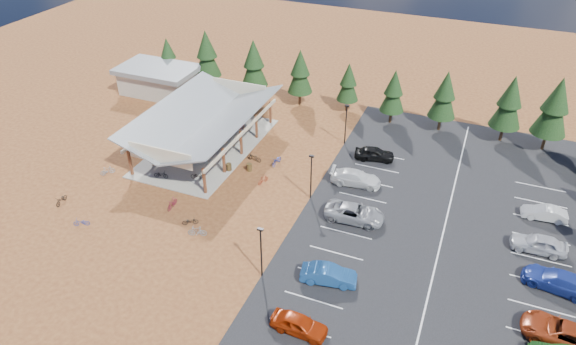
{
  "coord_description": "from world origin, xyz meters",
  "views": [
    {
      "loc": [
        18.96,
        -38.38,
        31.39
      ],
      "look_at": [
        2.46,
        2.11,
        2.43
      ],
      "focal_mm": 32.0,
      "sensor_mm": 36.0,
      "label": 1
    }
  ],
  "objects": [
    {
      "name": "car_7",
      "position": [
        28.12,
        -2.2,
        0.86
      ],
      "size": [
        5.92,
        3.18,
        1.63
      ],
      "primitive_type": "imported",
      "rotation": [
        0.0,
        0.0,
        -1.74
      ],
      "color": "navy",
      "rests_on": "asphalt_lot"
    },
    {
      "name": "car_9",
      "position": [
        27.16,
        7.3,
        0.72
      ],
      "size": [
        4.26,
        1.82,
        1.37
      ],
      "primitive_type": "imported",
      "rotation": [
        0.0,
        0.0,
        -1.48
      ],
      "color": "silver",
      "rests_on": "asphalt_lot"
    },
    {
      "name": "car_2",
      "position": [
        10.17,
        0.2,
        0.84
      ],
      "size": [
        5.92,
        2.99,
        1.6
      ],
      "primitive_type": "imported",
      "rotation": [
        0.0,
        0.0,
        1.63
      ],
      "color": "gray",
      "rests_on": "asphalt_lot"
    },
    {
      "name": "pine_0",
      "position": [
        -24.74,
        22.03,
        4.12
      ],
      "size": [
        2.9,
        2.9,
        6.75
      ],
      "color": "#382314",
      "rests_on": "ground"
    },
    {
      "name": "bike_2",
      "position": [
        -11.22,
        8.51,
        0.57
      ],
      "size": [
        1.88,
        1.09,
        0.93
      ],
      "primitive_type": "imported",
      "rotation": [
        0.0,
        0.0,
        1.86
      ],
      "color": "navy",
      "rests_on": "concrete_pad"
    },
    {
      "name": "car_6",
      "position": [
        28.29,
        -7.82,
        0.86
      ],
      "size": [
        6.17,
        3.37,
        1.64
      ],
      "primitive_type": "imported",
      "rotation": [
        0.0,
        0.0,
        -1.68
      ],
      "color": "#943113",
      "rests_on": "asphalt_lot"
    },
    {
      "name": "bike_10",
      "position": [
        -13.72,
        -10.5,
        0.4
      ],
      "size": [
        1.61,
        1.17,
        0.81
      ],
      "primitive_type": "imported",
      "rotation": [
        0.0,
        0.0,
        5.19
      ],
      "color": "navy",
      "rests_on": "ground"
    },
    {
      "name": "bike_11",
      "position": [
        -7.23,
        -4.79,
        0.55
      ],
      "size": [
        0.64,
        1.86,
        1.1
      ],
      "primitive_type": "imported",
      "rotation": [
        0.0,
        0.0,
        0.07
      ],
      "color": "maroon",
      "rests_on": "ground"
    },
    {
      "name": "bike_5",
      "position": [
        -7.18,
        3.79,
        0.57
      ],
      "size": [
        1.64,
        0.79,
        0.95
      ],
      "primitive_type": "imported",
      "rotation": [
        0.0,
        0.0,
        1.8
      ],
      "color": "gray",
      "rests_on": "concrete_pad"
    },
    {
      "name": "bike_1",
      "position": [
        -12.83,
        6.7,
        0.64
      ],
      "size": [
        1.87,
        0.97,
        1.08
      ],
      "primitive_type": "imported",
      "rotation": [
        0.0,
        0.0,
        1.3
      ],
      "color": "gray",
      "rests_on": "concrete_pad"
    },
    {
      "name": "pine_4",
      "position": [
        2.65,
        22.64,
        4.12
      ],
      "size": [
        2.9,
        2.9,
        6.76
      ],
      "color": "#382314",
      "rests_on": "ground"
    },
    {
      "name": "pine_7",
      "position": [
        22.42,
        21.92,
        5.17
      ],
      "size": [
        3.64,
        3.64,
        8.47
      ],
      "color": "#382314",
      "rests_on": "ground"
    },
    {
      "name": "pine_5",
      "position": [
        8.88,
        21.49,
        4.4
      ],
      "size": [
        3.09,
        3.09,
        7.21
      ],
      "color": "#382314",
      "rests_on": "ground"
    },
    {
      "name": "asphalt_lot",
      "position": [
        18.5,
        3.0,
        0.02
      ],
      "size": [
        27.0,
        44.0,
        0.04
      ],
      "primitive_type": "cube",
      "color": "black",
      "rests_on": "ground"
    },
    {
      "name": "bike_14",
      "position": [
        -0.73,
        6.58,
        0.5
      ],
      "size": [
        0.87,
        1.96,
        1.0
      ],
      "primitive_type": "imported",
      "rotation": [
        0.0,
        0.0,
        -0.11
      ],
      "color": "navy",
      "rests_on": "ground"
    },
    {
      "name": "bike_9",
      "position": [
        -17.18,
        -2.3,
        0.48
      ],
      "size": [
        1.34,
        1.53,
        0.96
      ],
      "primitive_type": "imported",
      "rotation": [
        0.0,
        0.0,
        2.48
      ],
      "color": "gray",
      "rests_on": "ground"
    },
    {
      "name": "bike_6",
      "position": [
        -9.07,
        7.01,
        0.51
      ],
      "size": [
        1.67,
        0.98,
        0.83
      ],
      "primitive_type": "imported",
      "rotation": [
        0.0,
        0.0,
        1.28
      ],
      "color": "navy",
      "rests_on": "concrete_pad"
    },
    {
      "name": "bike_16",
      "position": [
        -3.44,
        6.29,
        0.49
      ],
      "size": [
        1.94,
        0.92,
        0.98
      ],
      "primitive_type": "imported",
      "rotation": [
        0.0,
        0.0,
        4.56
      ],
      "color": "black",
      "rests_on": "ground"
    },
    {
      "name": "car_4",
      "position": [
        9.21,
        11.78,
        0.8
      ],
      "size": [
        4.76,
        2.69,
        1.53
      ],
      "primitive_type": "imported",
      "rotation": [
        0.0,
        0.0,
        1.78
      ],
      "color": "black",
      "rests_on": "asphalt_lot"
    },
    {
      "name": "lamp_post_2",
      "position": [
        5.0,
        14.0,
        2.98
      ],
      "size": [
        0.5,
        0.25,
        5.14
      ],
      "color": "black",
      "rests_on": "ground"
    },
    {
      "name": "car_1",
      "position": [
        10.47,
        -8.61,
        0.81
      ],
      "size": [
        4.9,
        2.49,
        1.54
      ],
      "primitive_type": "imported",
      "rotation": [
        0.0,
        0.0,
        1.76
      ],
      "color": "navy",
      "rests_on": "asphalt_lot"
    },
    {
      "name": "car_0",
      "position": [
        10.05,
        -14.31,
        0.78
      ],
      "size": [
        4.43,
        1.93,
        1.49
      ],
      "primitive_type": "imported",
      "rotation": [
        0.0,
        0.0,
        1.53
      ],
      "color": "#9C2607",
      "rests_on": "asphalt_lot"
    },
    {
      "name": "pine_8",
      "position": [
        27.17,
        21.57,
        5.61
      ],
      "size": [
        3.94,
        3.94,
        9.18
      ],
      "color": "#382314",
      "rests_on": "ground"
    },
    {
      "name": "bike_3",
      "position": [
        -11.86,
        13.84,
        0.55
      ],
      "size": [
        1.57,
        0.77,
        0.91
      ],
      "primitive_type": "imported",
      "rotation": [
        0.0,
        0.0,
        1.8
      ],
      "color": "#9C3723",
      "rests_on": "concrete_pad"
    },
    {
      "name": "bike_pavilion",
      "position": [
        -10.0,
        7.0,
        3.82
      ],
      "size": [
        11.65,
        19.4,
        4.97
      ],
      "color": "brown",
      "rests_on": "concrete_pad"
    },
    {
      "name": "concrete_pad",
      "position": [
        -10.0,
        7.0,
        0.05
      ],
      "size": [
        10.6,
        18.6,
        0.1
      ],
      "primitive_type": "cube",
      "color": "gray",
      "rests_on": "ground"
    },
    {
      "name": "car_3",
      "position": [
        8.59,
        6.13,
        0.82
      ],
      "size": [
        5.56,
        2.76,
        1.55
      ],
      "primitive_type": "imported",
      "rotation": [
        0.0,
        0.0,
        1.68
      ],
      "color": "silver",
      "rests_on": "asphalt_lot"
    },
    {
      "name": "pine_3",
      "position": [
        -3.91,
        22.07,
        4.81
      ],
      "size": [
        3.38,
        3.38,
        7.88
      ],
      "color": "#382314",
      "rests_on": "ground"
    },
    {
      "name": "lamp_post_0",
      "position": [
        5.0,
        -10.0,
        2.98
      ],
      "size": [
        0.5,
        0.25,
        5.14
      ],
      "color": "black",
      "rests_on": "ground"
    },
    {
      "name": "outbuilding",
      "position": [
        -24.0,
        18.0,
        2.03
      ],
      "size": [
        11.0,
        7.0,
        3.9
      ],
      "color": "#ADA593",
      "rests_on": "ground"
    },
    {
      "name": "ground",
      "position": [
        0.0,
        0.0,
        0.0
      ],
      "size": [
        140.0,
        140.0,
        0.0
      ],
      "primitive_type": "plane",
      "color": "#5E2E18",
      "rests_on": "ground"
    },
    {
      "name": "bike_15",
      "position": [
        -0.59,
        2.56,
        0.47
      ],
      "size": [
        0.94,
        1.61,
        0.93
      ],
      "primitive_type": "imported",
      "rotation": [
        0.0,
        0.0,
        2.8
      ],
      "color": "#9C311A",
      "rests_on": "ground"
    },
    {
      "name": "bike_12",
      "position": [
        -4.2,
        -6.4,
        0.4
      ],
      "size": [
        1.59,
        1.27,
        0.81
      ],
      "primitive_type": "imported",
      "rotation": [
        0.0,
        0.0,
        2.13
      ],
      "color": "black",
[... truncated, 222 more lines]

